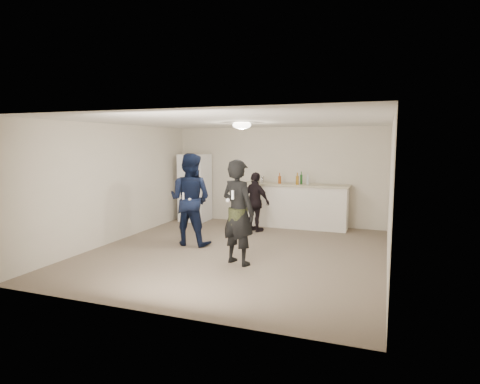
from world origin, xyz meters
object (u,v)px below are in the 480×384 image
(shaker, at_px, (262,179))
(man, at_px, (190,199))
(fridge, at_px, (195,188))
(woman, at_px, (238,212))
(counter, at_px, (294,206))
(spectator, at_px, (256,202))

(shaker, bearing_deg, man, -108.18)
(fridge, distance_m, woman, 4.13)
(counter, relative_size, spectator, 1.83)
(counter, relative_size, fridge, 1.44)
(counter, distance_m, fridge, 2.75)
(fridge, relative_size, spectator, 1.27)
(fridge, height_order, woman, woman)
(counter, distance_m, woman, 3.41)
(spectator, bearing_deg, woman, 126.24)
(counter, bearing_deg, shaker, 178.86)
(shaker, height_order, woman, woman)
(counter, xyz_separation_m, fridge, (-2.72, -0.07, 0.38))
(counter, height_order, man, man)
(woman, bearing_deg, counter, -73.00)
(fridge, height_order, shaker, fridge)
(shaker, bearing_deg, woman, -80.04)
(counter, xyz_separation_m, woman, (-0.24, -3.38, 0.39))
(fridge, bearing_deg, man, -65.70)
(woman, bearing_deg, shaker, -58.89)
(fridge, bearing_deg, shaker, 2.64)
(fridge, bearing_deg, spectator, -20.70)
(woman, relative_size, spectator, 1.29)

